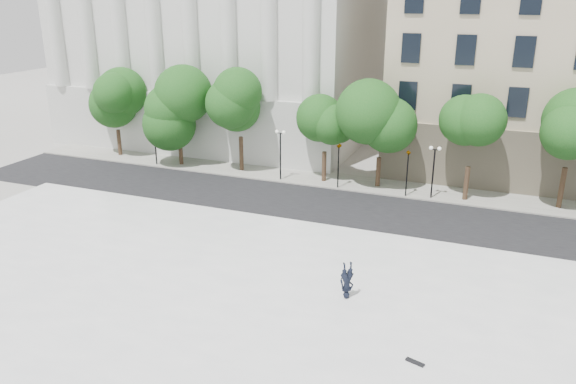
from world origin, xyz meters
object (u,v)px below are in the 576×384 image
person_lying (347,293)px  skateboard (415,362)px  traffic_light_west (339,144)px  traffic_light_east (409,151)px

person_lying → skateboard: (4.01, -4.02, -0.22)m
traffic_light_west → skateboard: (9.48, -20.87, -3.14)m
traffic_light_west → person_lying: size_ratio=2.19×
traffic_light_west → traffic_light_east: (5.36, -0.00, -0.01)m
traffic_light_west → traffic_light_east: bearing=-0.0°
traffic_light_east → person_lying: traffic_light_east is taller
person_lying → skateboard: 5.69m
traffic_light_west → traffic_light_east: 5.36m
skateboard → person_lying: bearing=152.3°
skateboard → traffic_light_east: bearing=118.6°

